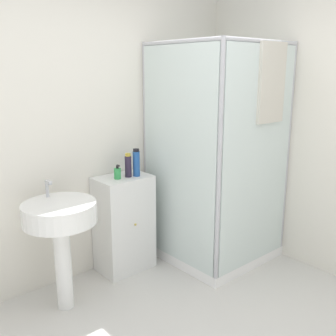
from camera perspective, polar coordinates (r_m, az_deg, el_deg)
wall_back at (r=3.32m, az=-13.83°, el=4.84°), size 6.40×0.06×2.50m
shower_enclosure at (r=3.72m, az=7.03°, el=-5.47°), size 0.96×0.99×2.00m
vanity_cabinet at (r=3.55m, az=-6.41°, el=-7.99°), size 0.47×0.35×0.86m
sink at (r=2.98m, az=-15.36°, el=-7.77°), size 0.53×0.53×0.97m
soap_dispenser at (r=3.34m, az=-7.34°, el=-0.76°), size 0.06×0.06×0.12m
shampoo_bottle_tall_black at (r=3.38m, az=-5.80°, el=0.36°), size 0.06×0.06×0.21m
shampoo_bottle_blue at (r=3.39m, az=-4.62°, el=0.75°), size 0.06×0.06×0.24m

